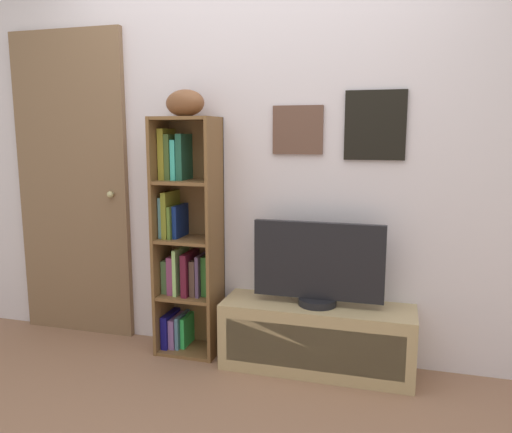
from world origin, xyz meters
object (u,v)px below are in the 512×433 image
(door, at_px, (72,187))
(bookshelf, at_px, (185,242))
(television, at_px, (318,265))
(tv_stand, at_px, (317,337))
(football, at_px, (185,103))

(door, bearing_deg, bookshelf, -5.72)
(television, bearing_deg, tv_stand, -90.00)
(football, height_order, tv_stand, football)
(tv_stand, xyz_separation_m, door, (-1.71, 0.15, 0.82))
(door, bearing_deg, television, -4.95)
(tv_stand, bearing_deg, football, 177.54)
(football, height_order, door, door)
(tv_stand, bearing_deg, bookshelf, 175.77)
(tv_stand, distance_m, television, 0.44)
(football, distance_m, tv_stand, 1.59)
(bookshelf, bearing_deg, television, -4.16)
(bookshelf, distance_m, television, 0.86)
(television, bearing_deg, football, 177.61)
(tv_stand, bearing_deg, television, 90.00)
(tv_stand, height_order, door, door)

